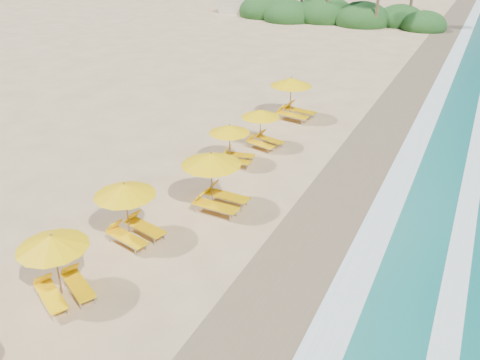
# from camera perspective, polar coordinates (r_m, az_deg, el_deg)

# --- Properties ---
(ground) EXTENTS (160.00, 160.00, 0.00)m
(ground) POSITION_cam_1_polar(r_m,az_deg,el_deg) (20.73, 0.00, -2.96)
(ground) COLOR tan
(ground) RESTS_ON ground
(wet_sand) EXTENTS (4.00, 160.00, 0.01)m
(wet_sand) POSITION_cam_1_polar(r_m,az_deg,el_deg) (19.55, 10.64, -5.46)
(wet_sand) COLOR #7B6849
(wet_sand) RESTS_ON ground
(surf_foam) EXTENTS (4.00, 160.00, 0.01)m
(surf_foam) POSITION_cam_1_polar(r_m,az_deg,el_deg) (19.18, 18.43, -7.12)
(surf_foam) COLOR white
(surf_foam) RESTS_ON ground
(station_1) EXTENTS (2.94, 2.94, 2.22)m
(station_1) POSITION_cam_1_polar(r_m,az_deg,el_deg) (16.25, -20.10, -8.93)
(station_1) COLOR olive
(station_1) RESTS_ON ground
(station_2) EXTENTS (2.79, 2.68, 2.28)m
(station_2) POSITION_cam_1_polar(r_m,az_deg,el_deg) (18.40, -12.47, -3.21)
(station_2) COLOR olive
(station_2) RESTS_ON ground
(station_3) EXTENTS (2.68, 2.47, 2.47)m
(station_3) POSITION_cam_1_polar(r_m,az_deg,el_deg) (19.95, -2.78, 0.27)
(station_3) COLOR olive
(station_3) RESTS_ON ground
(station_4) EXTENTS (2.45, 2.35, 2.03)m
(station_4) POSITION_cam_1_polar(r_m,az_deg,el_deg) (23.99, -0.83, 4.39)
(station_4) COLOR olive
(station_4) RESTS_ON ground
(station_5) EXTENTS (2.55, 2.47, 2.06)m
(station_5) POSITION_cam_1_polar(r_m,az_deg,el_deg) (25.97, 2.61, 6.19)
(station_5) COLOR olive
(station_5) RESTS_ON ground
(station_6) EXTENTS (3.01, 2.86, 2.54)m
(station_6) POSITION_cam_1_polar(r_m,az_deg,el_deg) (30.16, 6.14, 9.57)
(station_6) COLOR olive
(station_6) RESTS_ON ground
(treeline) EXTENTS (25.80, 8.80, 9.74)m
(treeline) POSITION_cam_1_polar(r_m,az_deg,el_deg) (64.87, 10.37, 18.19)
(treeline) COLOR #163D14
(treeline) RESTS_ON ground
(beach_building) EXTENTS (7.00, 5.00, 2.80)m
(beach_building) POSITION_cam_1_polar(r_m,az_deg,el_deg) (71.34, 1.16, 19.67)
(beach_building) COLOR beige
(beach_building) RESTS_ON ground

